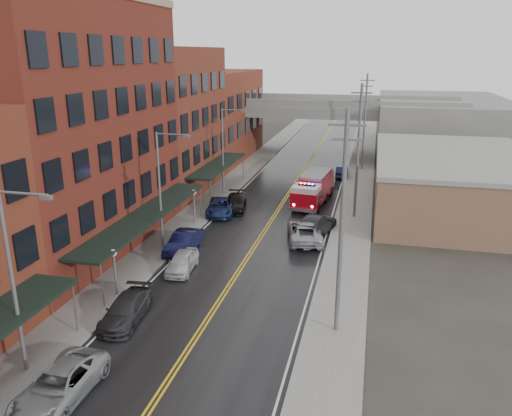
# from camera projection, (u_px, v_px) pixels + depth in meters

# --- Properties ---
(road) EXTENTS (11.00, 160.00, 0.02)m
(road) POSITION_uv_depth(u_px,v_px,m) (266.00, 230.00, 42.60)
(road) COLOR black
(road) RESTS_ON ground
(sidewalk_left) EXTENTS (3.00, 160.00, 0.15)m
(sidewalk_left) POSITION_uv_depth(u_px,v_px,m) (185.00, 222.00, 44.19)
(sidewalk_left) COLOR slate
(sidewalk_left) RESTS_ON ground
(sidewalk_right) EXTENTS (3.00, 160.00, 0.15)m
(sidewalk_right) POSITION_uv_depth(u_px,v_px,m) (352.00, 236.00, 40.97)
(sidewalk_right) COLOR slate
(sidewalk_right) RESTS_ON ground
(curb_left) EXTENTS (0.30, 160.00, 0.15)m
(curb_left) POSITION_uv_depth(u_px,v_px,m) (203.00, 224.00, 43.83)
(curb_left) COLOR gray
(curb_left) RESTS_ON ground
(curb_right) EXTENTS (0.30, 160.00, 0.15)m
(curb_right) POSITION_uv_depth(u_px,v_px,m) (332.00, 234.00, 41.33)
(curb_right) COLOR gray
(curb_right) RESTS_ON ground
(brick_building_b) EXTENTS (9.00, 20.00, 18.00)m
(brick_building_b) POSITION_uv_depth(u_px,v_px,m) (68.00, 131.00, 36.35)
(brick_building_b) COLOR maroon
(brick_building_b) RESTS_ON ground
(brick_building_c) EXTENTS (9.00, 15.00, 15.00)m
(brick_building_c) POSITION_uv_depth(u_px,v_px,m) (165.00, 121.00, 53.04)
(brick_building_c) COLOR #5F281C
(brick_building_c) RESTS_ON ground
(brick_building_far) EXTENTS (9.00, 20.00, 12.00)m
(brick_building_far) POSITION_uv_depth(u_px,v_px,m) (216.00, 116.00, 69.73)
(brick_building_far) COLOR #5F2919
(brick_building_far) RESTS_ON ground
(tan_building) EXTENTS (14.00, 22.00, 5.00)m
(tan_building) POSITION_uv_depth(u_px,v_px,m) (452.00, 184.00, 47.60)
(tan_building) COLOR brown
(tan_building) RESTS_ON ground
(right_far_block) EXTENTS (18.00, 30.00, 8.00)m
(right_far_block) POSITION_uv_depth(u_px,v_px,m) (440.00, 125.00, 74.55)
(right_far_block) COLOR slate
(right_far_block) RESTS_ON ground
(awning_1) EXTENTS (2.60, 18.00, 3.09)m
(awning_1) POSITION_uv_depth(u_px,v_px,m) (147.00, 215.00, 36.86)
(awning_1) COLOR black
(awning_1) RESTS_ON ground
(awning_2) EXTENTS (2.60, 13.00, 3.09)m
(awning_2) POSITION_uv_depth(u_px,v_px,m) (218.00, 165.00, 53.11)
(awning_2) COLOR black
(awning_2) RESTS_ON ground
(globe_lamp_1) EXTENTS (0.44, 0.44, 3.12)m
(globe_lamp_1) POSITION_uv_depth(u_px,v_px,m) (114.00, 262.00, 30.33)
(globe_lamp_1) COLOR #59595B
(globe_lamp_1) RESTS_ON ground
(globe_lamp_2) EXTENTS (0.44, 0.44, 3.12)m
(globe_lamp_2) POSITION_uv_depth(u_px,v_px,m) (194.00, 199.00, 43.32)
(globe_lamp_2) COLOR #59595B
(globe_lamp_2) RESTS_ON ground
(street_lamp_0) EXTENTS (2.64, 0.22, 9.00)m
(street_lamp_0) POSITION_uv_depth(u_px,v_px,m) (16.00, 273.00, 22.08)
(street_lamp_0) COLOR #59595B
(street_lamp_0) RESTS_ON ground
(street_lamp_1) EXTENTS (2.64, 0.22, 9.00)m
(street_lamp_1) POSITION_uv_depth(u_px,v_px,m) (162.00, 184.00, 36.93)
(street_lamp_1) COLOR #59595B
(street_lamp_1) RESTS_ON ground
(street_lamp_2) EXTENTS (2.64, 0.22, 9.00)m
(street_lamp_2) POSITION_uv_depth(u_px,v_px,m) (225.00, 146.00, 51.78)
(street_lamp_2) COLOR #59595B
(street_lamp_2) RESTS_ON ground
(utility_pole_0) EXTENTS (1.80, 0.24, 12.00)m
(utility_pole_0) POSITION_uv_depth(u_px,v_px,m) (342.00, 222.00, 25.20)
(utility_pole_0) COLOR #59595B
(utility_pole_0) RESTS_ON ground
(utility_pole_1) EXTENTS (1.80, 0.24, 12.00)m
(utility_pole_1) POSITION_uv_depth(u_px,v_px,m) (358.00, 150.00, 43.76)
(utility_pole_1) COLOR #59595B
(utility_pole_1) RESTS_ON ground
(utility_pole_2) EXTENTS (1.80, 0.24, 12.00)m
(utility_pole_2) POSITION_uv_depth(u_px,v_px,m) (365.00, 121.00, 62.32)
(utility_pole_2) COLOR #59595B
(utility_pole_2) RESTS_ON ground
(overpass) EXTENTS (40.00, 10.00, 7.50)m
(overpass) POSITION_uv_depth(u_px,v_px,m) (314.00, 115.00, 70.51)
(overpass) COLOR slate
(overpass) RESTS_ON ground
(fire_truck) EXTENTS (3.91, 8.33, 2.96)m
(fire_truck) POSITION_uv_depth(u_px,v_px,m) (313.00, 188.00, 49.41)
(fire_truck) COLOR #B10815
(fire_truck) RESTS_ON ground
(parked_car_left_2) EXTENTS (2.41, 5.19, 1.44)m
(parked_car_left_2) POSITION_uv_depth(u_px,v_px,m) (60.00, 385.00, 21.64)
(parked_car_left_2) COLOR gray
(parked_car_left_2) RESTS_ON ground
(parked_car_left_3) EXTENTS (2.36, 4.89, 1.37)m
(parked_car_left_3) POSITION_uv_depth(u_px,v_px,m) (126.00, 310.00, 28.00)
(parked_car_left_3) COLOR #2A2A2C
(parked_car_left_3) RESTS_ON ground
(parked_car_left_4) EXTENTS (1.95, 4.13, 1.37)m
(parked_car_left_4) POSITION_uv_depth(u_px,v_px,m) (182.00, 262.00, 34.44)
(parked_car_left_4) COLOR silver
(parked_car_left_4) RESTS_ON ground
(parked_car_left_5) EXTENTS (1.76, 4.70, 1.53)m
(parked_car_left_5) POSITION_uv_depth(u_px,v_px,m) (184.00, 242.00, 37.77)
(parked_car_left_5) COLOR black
(parked_car_left_5) RESTS_ON ground
(parked_car_left_6) EXTENTS (3.40, 5.56, 1.44)m
(parked_car_left_6) POSITION_uv_depth(u_px,v_px,m) (221.00, 207.00, 46.46)
(parked_car_left_6) COLOR #15234F
(parked_car_left_6) RESTS_ON ground
(parked_car_left_7) EXTENTS (2.86, 5.21, 1.43)m
(parked_car_left_7) POSITION_uv_depth(u_px,v_px,m) (235.00, 203.00, 47.74)
(parked_car_left_7) COLOR black
(parked_car_left_7) RESTS_ON ground
(parked_car_right_0) EXTENTS (3.74, 6.09, 1.58)m
(parked_car_right_0) POSITION_uv_depth(u_px,v_px,m) (305.00, 231.00, 39.90)
(parked_car_right_0) COLOR #999BA0
(parked_car_right_0) RESTS_ON ground
(parked_car_right_1) EXTENTS (3.55, 6.11, 1.67)m
(parked_car_right_1) POSITION_uv_depth(u_px,v_px,m) (315.00, 224.00, 41.54)
(parked_car_right_1) COLOR #28292B
(parked_car_right_1) RESTS_ON ground
(parked_car_right_2) EXTENTS (2.09, 4.06, 1.32)m
(parked_car_right_2) POSITION_uv_depth(u_px,v_px,m) (328.00, 180.00, 56.62)
(parked_car_right_2) COLOR #B4B4B4
(parked_car_right_2) RESTS_ON ground
(parked_car_right_3) EXTENTS (1.53, 4.09, 1.34)m
(parked_car_right_3) POSITION_uv_depth(u_px,v_px,m) (342.00, 172.00, 60.30)
(parked_car_right_3) COLOR #0E0F33
(parked_car_right_3) RESTS_ON ground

